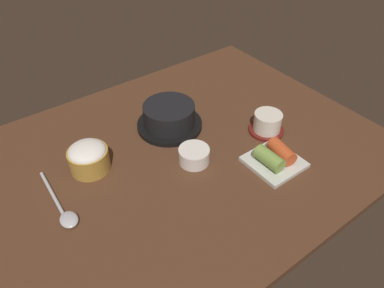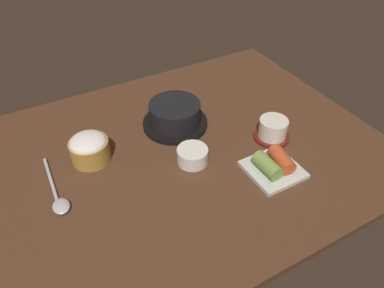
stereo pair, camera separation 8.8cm
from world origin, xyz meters
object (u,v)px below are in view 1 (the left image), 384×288
Objects in this scene: stone_pot at (169,117)px; tea_cup_with_saucer at (267,123)px; banchan_cup_center at (194,155)px; kimchi_plate at (275,158)px; rice_bowl at (88,157)px; spoon at (64,211)px.

stone_pot is 25.96cm from tea_cup_with_saucer.
kimchi_plate is (15.00, -12.12, -0.23)cm from banchan_cup_center.
rice_bowl is 46.04cm from tea_cup_with_saucer.
stone_pot is 36.29cm from spoon.
stone_pot reaches higher than banchan_cup_center.
banchan_cup_center is (-2.91, -14.96, -1.28)cm from stone_pot.
kimchi_plate is (36.14, -24.79, -1.81)cm from rice_bowl.
rice_bowl is at bearing 149.06° from banchan_cup_center.
rice_bowl is at bearing 161.26° from tea_cup_with_saucer.
banchan_cup_center is 0.62× the size of kimchi_plate.
rice_bowl is at bearing -174.57° from stone_pot.
rice_bowl reaches higher than stone_pot.
rice_bowl is at bearing 41.62° from spoon.
kimchi_plate is at bearing -65.93° from stone_pot.
banchan_cup_center is at bearing 141.07° from kimchi_plate.
tea_cup_with_saucer is (19.55, -17.07, -0.56)cm from stone_pot.
spoon is at bearing -161.59° from stone_pot.
stone_pot is at bearing 114.07° from kimchi_plate.
banchan_cup_center reaches higher than spoon.
tea_cup_with_saucer is 0.77× the size of kimchi_plate.
spoon is at bearing 173.60° from banchan_cup_center.
rice_bowl is 1.25× the size of banchan_cup_center.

